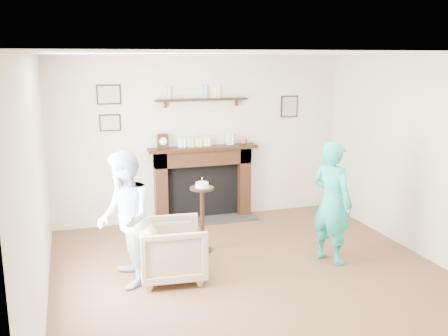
{
  "coord_description": "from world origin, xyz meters",
  "views": [
    {
      "loc": [
        -1.93,
        -4.78,
        2.47
      ],
      "look_at": [
        -0.14,
        0.9,
        1.14
      ],
      "focal_mm": 40.0,
      "sensor_mm": 36.0,
      "label": 1
    }
  ],
  "objects_px": {
    "woman": "(329,261)",
    "armchair": "(173,277)",
    "pedestal_table": "(202,206)",
    "man": "(128,283)"
  },
  "relations": [
    {
      "from": "woman",
      "to": "armchair",
      "type": "bearing_deg",
      "value": 62.63
    },
    {
      "from": "pedestal_table",
      "to": "woman",
      "type": "bearing_deg",
      "value": -29.24
    },
    {
      "from": "woman",
      "to": "pedestal_table",
      "type": "xyz_separation_m",
      "value": [
        -1.41,
        0.79,
        0.6
      ]
    },
    {
      "from": "armchair",
      "to": "pedestal_table",
      "type": "bearing_deg",
      "value": -33.5
    },
    {
      "from": "armchair",
      "to": "man",
      "type": "distance_m",
      "value": 0.51
    },
    {
      "from": "man",
      "to": "woman",
      "type": "xyz_separation_m",
      "value": [
        2.46,
        -0.12,
        0.0
      ]
    },
    {
      "from": "man",
      "to": "pedestal_table",
      "type": "bearing_deg",
      "value": 120.45
    },
    {
      "from": "man",
      "to": "woman",
      "type": "height_order",
      "value": "woman"
    },
    {
      "from": "man",
      "to": "woman",
      "type": "bearing_deg",
      "value": 85.14
    },
    {
      "from": "man",
      "to": "pedestal_table",
      "type": "relative_size",
      "value": 1.53
    }
  ]
}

